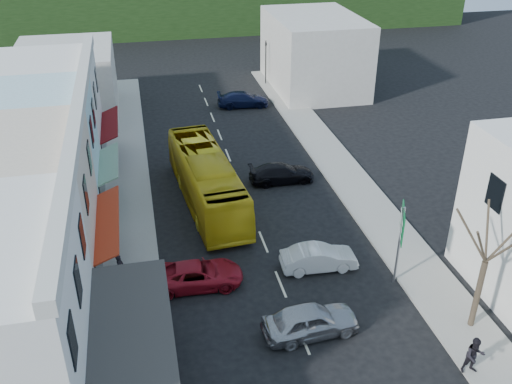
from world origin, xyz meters
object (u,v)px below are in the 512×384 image
Objects in this scene: bus at (207,181)px; pedestrian_left at (120,266)px; direction_sign at (399,246)px; traffic_signal at (266,63)px; car_silver at (310,322)px; street_tree at (485,262)px; car_red at (197,274)px; pedestrian_right at (474,357)px; car_white at (319,257)px.

bus is 9.18m from pedestrian_left.
traffic_signal is (0.80, 32.82, -0.00)m from direction_sign.
street_tree is at bearing -103.30° from car_silver.
car_silver is at bearing 64.61° from traffic_signal.
bus is 13.39m from car_silver.
pedestrian_right is at bearing -126.47° from car_red.
car_silver is at bearing -129.93° from direction_sign.
bus is 24.32m from traffic_signal.
street_tree is (15.84, -6.87, 2.71)m from pedestrian_left.
car_silver is 0.96× the size of car_red.
street_tree is at bearing -134.14° from car_white.
car_silver is 7.02m from pedestrian_right.
pedestrian_left is at bearing 86.93° from car_white.
car_white is 9.40m from pedestrian_right.
car_red is at bearing -167.70° from direction_sign.
direction_sign reaches higher than car_white.
traffic_signal is at bearing 111.58° from direction_sign.
car_red is (-6.48, -0.06, 0.00)m from car_white.
traffic_signal reaches higher than pedestrian_right.
bus is at bearing 32.44° from car_white.
car_red is (-1.68, -8.40, -0.85)m from bus.
street_tree is 36.80m from traffic_signal.
pedestrian_right is at bearing -105.26° from pedestrian_left.
car_red is 10.27m from direction_sign.
direction_sign is (8.30, -10.28, 0.68)m from bus.
car_silver is 8.11m from street_tree.
pedestrian_left is 0.23× the size of street_tree.
street_tree is (7.44, -1.17, 3.01)m from car_silver.
pedestrian_left reaches higher than car_red.
traffic_signal reaches higher than bus.
bus reaches higher than pedestrian_right.
traffic_signal is at bearing -7.66° from pedestrian_left.
traffic_signal is (6.19, 35.58, 1.53)m from car_silver.
pedestrian_right reaches higher than car_red.
pedestrian_right is at bearing -120.45° from street_tree.
car_silver is 6.52m from car_red.
direction_sign reaches higher than car_red.
car_white is at bearing 121.32° from pedestrian_right.
car_silver is at bearing -132.96° from car_red.
bus is at bearing 52.50° from traffic_signal.
pedestrian_right is at bearing -152.33° from car_white.
car_red is at bearing 55.28° from traffic_signal.
direction_sign is 0.60× the size of street_tree.
car_white is at bearing -77.19° from pedestrian_left.
traffic_signal is (4.30, 30.88, 1.53)m from car_white.
traffic_signal is (9.10, 22.54, 0.68)m from bus.
car_silver is 36.15m from traffic_signal.
street_tree is (12.02, -5.81, 3.01)m from car_red.
car_white is (1.90, 4.70, 0.00)m from car_silver.
car_white is at bearing 133.37° from street_tree.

